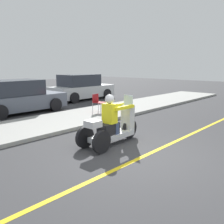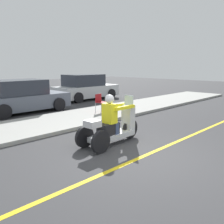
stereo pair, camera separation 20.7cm
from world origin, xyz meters
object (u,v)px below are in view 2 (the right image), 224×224
(parked_car_lot_center, at_px, (22,97))
(parked_car_lot_right, at_px, (86,88))
(motorcycle_trike, at_px, (112,126))
(folding_chair_set_back, at_px, (101,101))

(parked_car_lot_center, bearing_deg, parked_car_lot_right, 14.13)
(motorcycle_trike, xyz_separation_m, parked_car_lot_center, (0.54, 6.47, 0.21))
(motorcycle_trike, height_order, parked_car_lot_right, parked_car_lot_right)
(motorcycle_trike, height_order, folding_chair_set_back, motorcycle_trike)
(parked_car_lot_right, xyz_separation_m, parked_car_lot_center, (-5.02, -1.26, -0.03))
(parked_car_lot_center, bearing_deg, motorcycle_trike, -94.81)
(folding_chair_set_back, distance_m, parked_car_lot_right, 5.19)
(motorcycle_trike, bearing_deg, parked_car_lot_right, 54.27)
(motorcycle_trike, xyz_separation_m, folding_chair_set_back, (2.76, 3.37, 0.10))
(folding_chair_set_back, height_order, parked_car_lot_center, parked_car_lot_center)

